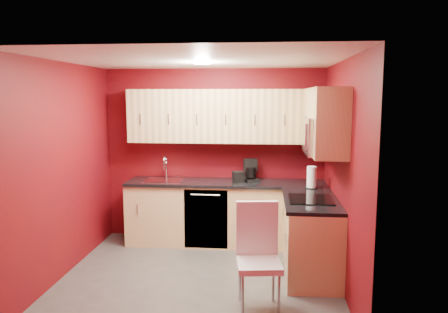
% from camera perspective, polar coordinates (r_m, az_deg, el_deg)
% --- Properties ---
extents(floor, '(3.20, 3.20, 0.00)m').
position_cam_1_polar(floor, '(5.33, -3.18, -15.39)').
color(floor, '#4A4845').
rests_on(floor, ground).
extents(ceiling, '(3.20, 3.20, 0.00)m').
position_cam_1_polar(ceiling, '(4.91, -3.41, 12.50)').
color(ceiling, white).
rests_on(ceiling, wall_back).
extents(wall_back, '(3.20, 0.00, 3.20)m').
position_cam_1_polar(wall_back, '(6.44, -1.26, 0.26)').
color(wall_back, '#5E090A').
rests_on(wall_back, floor).
extents(wall_front, '(3.20, 0.00, 3.20)m').
position_cam_1_polar(wall_front, '(3.52, -7.03, -6.19)').
color(wall_front, '#5E090A').
rests_on(wall_front, floor).
extents(wall_left, '(0.00, 3.00, 3.00)m').
position_cam_1_polar(wall_left, '(5.44, -20.19, -1.63)').
color(wall_left, '#5E090A').
rests_on(wall_left, floor).
extents(wall_right, '(0.00, 3.00, 3.00)m').
position_cam_1_polar(wall_right, '(4.98, 15.23, -2.26)').
color(wall_right, '#5E090A').
rests_on(wall_right, floor).
extents(base_cabinets_back, '(2.80, 0.60, 0.87)m').
position_cam_1_polar(base_cabinets_back, '(6.29, 0.26, -7.51)').
color(base_cabinets_back, '#DCB47D').
rests_on(base_cabinets_back, floor).
extents(base_cabinets_right, '(0.60, 1.30, 0.87)m').
position_cam_1_polar(base_cabinets_right, '(5.38, 11.25, -10.34)').
color(base_cabinets_right, '#DCB47D').
rests_on(base_cabinets_right, floor).
extents(countertop_back, '(2.80, 0.63, 0.04)m').
position_cam_1_polar(countertop_back, '(6.17, 0.25, -3.47)').
color(countertop_back, black).
rests_on(countertop_back, base_cabinets_back).
extents(countertop_right, '(0.63, 1.27, 0.04)m').
position_cam_1_polar(countertop_right, '(5.24, 11.24, -5.66)').
color(countertop_right, black).
rests_on(countertop_right, base_cabinets_right).
extents(upper_cabinets_back, '(2.80, 0.35, 0.75)m').
position_cam_1_polar(upper_cabinets_back, '(6.19, 0.38, 5.30)').
color(upper_cabinets_back, '#E3B980').
rests_on(upper_cabinets_back, wall_back).
extents(upper_cabinets_right, '(0.35, 1.55, 0.75)m').
position_cam_1_polar(upper_cabinets_right, '(5.32, 12.81, 5.36)').
color(upper_cabinets_right, '#E3B980').
rests_on(upper_cabinets_right, wall_right).
extents(microwave, '(0.42, 0.76, 0.42)m').
position_cam_1_polar(microwave, '(5.09, 12.73, 2.70)').
color(microwave, silver).
rests_on(microwave, upper_cabinets_right).
extents(cooktop, '(0.50, 0.55, 0.01)m').
position_cam_1_polar(cooktop, '(5.20, 11.23, -5.48)').
color(cooktop, black).
rests_on(cooktop, countertop_right).
extents(sink, '(0.52, 0.42, 0.35)m').
position_cam_1_polar(sink, '(6.32, -7.90, -2.77)').
color(sink, silver).
rests_on(sink, countertop_back).
extents(dishwasher_front, '(0.60, 0.02, 0.82)m').
position_cam_1_polar(dishwasher_front, '(6.04, -2.38, -8.18)').
color(dishwasher_front, black).
rests_on(dishwasher_front, base_cabinets_back).
extents(downlight, '(0.20, 0.20, 0.01)m').
position_cam_1_polar(downlight, '(5.20, -2.89, 12.08)').
color(downlight, white).
rests_on(downlight, ceiling).
extents(coffee_maker, '(0.26, 0.29, 0.31)m').
position_cam_1_polar(coffee_maker, '(6.20, 3.63, -1.79)').
color(coffee_maker, black).
rests_on(coffee_maker, countertop_back).
extents(napkin_holder, '(0.18, 0.18, 0.15)m').
position_cam_1_polar(napkin_holder, '(6.10, 1.86, -2.68)').
color(napkin_holder, black).
rests_on(napkin_holder, countertop_back).
extents(paper_towel, '(0.21, 0.21, 0.29)m').
position_cam_1_polar(paper_towel, '(5.81, 11.37, -2.68)').
color(paper_towel, white).
rests_on(paper_towel, countertop_right).
extents(dining_chair, '(0.48, 0.50, 1.05)m').
position_cam_1_polar(dining_chair, '(4.40, 4.58, -13.11)').
color(dining_chair, silver).
rests_on(dining_chair, floor).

